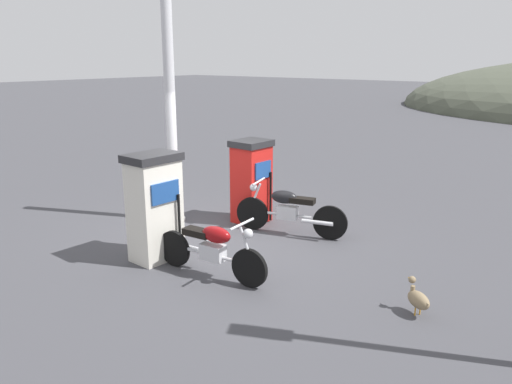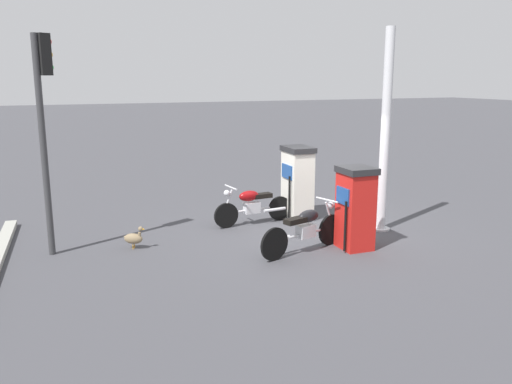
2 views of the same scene
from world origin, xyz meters
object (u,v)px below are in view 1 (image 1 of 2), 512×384
at_px(wandering_duck, 418,299).
at_px(motorcycle_near_pump, 212,248).
at_px(canopy_support_pole, 171,115).
at_px(motorcycle_far_pump, 288,209).
at_px(fuel_pump_far, 252,181).
at_px(fuel_pump_near, 155,207).

bearing_deg(wandering_duck, motorcycle_near_pump, -165.23).
relative_size(motorcycle_near_pump, canopy_support_pole, 0.45).
relative_size(motorcycle_far_pump, wandering_duck, 4.42).
bearing_deg(motorcycle_far_pump, motorcycle_near_pump, -85.62).
bearing_deg(fuel_pump_far, motorcycle_far_pump, -10.08).
xyz_separation_m(fuel_pump_near, fuel_pump_far, (0.00, 2.40, -0.05)).
distance_m(motorcycle_far_pump, canopy_support_pole, 2.82).
relative_size(fuel_pump_near, canopy_support_pole, 0.40).
relative_size(motorcycle_far_pump, canopy_support_pole, 0.47).
xyz_separation_m(fuel_pump_near, wandering_duck, (3.94, 0.78, -0.64)).
height_order(motorcycle_near_pump, wandering_duck, motorcycle_near_pump).
bearing_deg(motorcycle_far_pump, wandering_duck, -26.14).
bearing_deg(wandering_duck, fuel_pump_near, -168.80).
distance_m(fuel_pump_near, fuel_pump_far, 2.40).
bearing_deg(motorcycle_near_pump, canopy_support_pole, 148.02).
height_order(fuel_pump_near, fuel_pump_far, fuel_pump_near).
bearing_deg(fuel_pump_near, motorcycle_near_pump, 2.29).
bearing_deg(motorcycle_far_pump, fuel_pump_near, -113.87).
height_order(fuel_pump_near, wandering_duck, fuel_pump_near).
distance_m(motorcycle_near_pump, wandering_duck, 2.89).
height_order(motorcycle_far_pump, wandering_duck, motorcycle_far_pump).
distance_m(fuel_pump_near, canopy_support_pole, 2.31).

